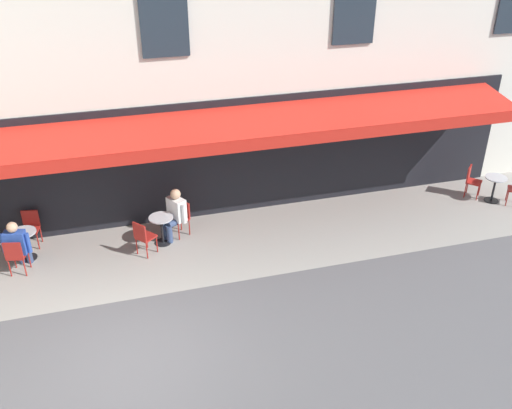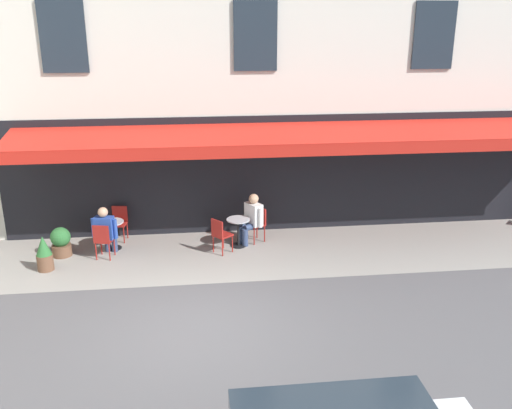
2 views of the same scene
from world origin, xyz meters
The scene contains 12 objects.
ground_plane centered at (0.00, 0.00, 0.00)m, with size 70.00×70.00×0.00m, color #565456.
sidewalk_cafe_terrace centered at (-3.25, -3.40, 0.00)m, with size 20.50×3.20×0.01m, color gray.
cafe_table_mid_terrace centered at (2.10, -4.05, 0.49)m, with size 0.60×0.60×0.75m.
cafe_chair_red_by_window centered at (2.25, -3.44, 0.55)m, with size 0.48×0.48×0.91m.
cafe_chair_red_under_awning centered at (2.00, -4.68, 0.55)m, with size 0.46×0.46×0.91m.
cafe_table_streetside centered at (-1.10, -3.86, 0.49)m, with size 0.60×0.60×0.75m.
cafe_chair_red_corner_right centered at (-0.61, -3.46, 0.55)m, with size 0.56×0.56×0.91m.
cafe_chair_red_corner_left centered at (-1.65, -4.17, 0.55)m, with size 0.55×0.55×0.91m.
seated_patron_in_white centered at (-1.46, -4.06, 0.71)m, with size 0.66×0.63×1.33m.
seated_companion_in_blue centered at (2.20, -3.65, 0.69)m, with size 0.64×0.59×1.29m.
potted_plant_entrance_left centered at (3.33, -3.76, 0.37)m, with size 0.49×0.49×0.74m.
potted_plant_mid_terrace centered at (3.53, -2.95, 0.42)m, with size 0.38×0.38×0.85m.
Camera 2 is at (-0.02, 9.34, 5.64)m, focal length 38.73 mm.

